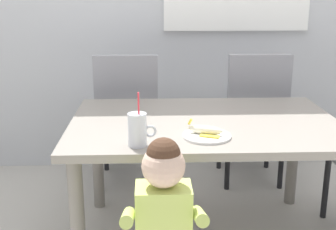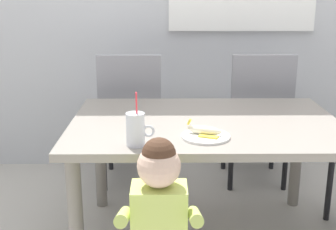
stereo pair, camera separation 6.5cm
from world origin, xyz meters
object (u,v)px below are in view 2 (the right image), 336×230
object	(u,v)px
dining_table	(205,136)
toddler_standing	(159,213)
peeled_banana	(205,131)
dining_chair_right	(258,112)
dining_chair_left	(131,112)
snack_plate	(206,136)
milk_cup	(136,131)

from	to	relation	value
dining_table	toddler_standing	bearing A→B (deg)	-109.50
dining_table	peeled_banana	bearing A→B (deg)	-95.98
dining_chair_right	dining_chair_left	bearing A→B (deg)	0.21
dining_chair_right	snack_plate	bearing A→B (deg)	65.51
dining_chair_left	milk_cup	xyz separation A→B (m)	(0.10, -1.11, 0.23)
toddler_standing	snack_plate	bearing A→B (deg)	61.77
milk_cup	snack_plate	distance (m)	0.34
dining_chair_left	milk_cup	distance (m)	1.14
dining_chair_left	toddler_standing	size ratio (longest dim) A/B	1.15
dining_chair_right	milk_cup	world-z (taller)	dining_chair_right
dining_chair_left	peeled_banana	bearing A→B (deg)	112.98
dining_chair_left	toddler_standing	world-z (taller)	dining_chair_left
snack_plate	toddler_standing	bearing A→B (deg)	-118.23
dining_table	toddler_standing	world-z (taller)	toddler_standing
dining_chair_left	milk_cup	world-z (taller)	dining_chair_left
milk_cup	peeled_banana	xyz separation A→B (m)	(0.32, 0.12, -0.04)
snack_plate	peeled_banana	world-z (taller)	peeled_banana
toddler_standing	snack_plate	distance (m)	0.49
dining_chair_right	snack_plate	world-z (taller)	dining_chair_right
dining_chair_left	peeled_banana	xyz separation A→B (m)	(0.42, -0.99, 0.19)
dining_table	milk_cup	size ratio (longest dim) A/B	5.65
toddler_standing	dining_chair_right	bearing A→B (deg)	64.42
snack_plate	peeled_banana	distance (m)	0.03
dining_table	dining_chair_left	world-z (taller)	dining_chair_left
dining_chair_left	milk_cup	bearing A→B (deg)	95.36
dining_chair_right	peeled_banana	size ratio (longest dim) A/B	5.51
dining_table	peeled_banana	size ratio (longest dim) A/B	8.15
toddler_standing	milk_cup	bearing A→B (deg)	109.60
toddler_standing	milk_cup	distance (m)	0.40
snack_plate	dining_chair_left	bearing A→B (deg)	112.94
dining_chair_right	dining_table	bearing A→B (deg)	59.30
snack_plate	milk_cup	bearing A→B (deg)	-161.90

